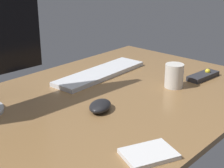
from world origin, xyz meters
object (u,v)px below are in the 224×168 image
at_px(coffee_mug, 174,76).
at_px(computer_mouse, 100,106).
at_px(keyboard, 100,73).
at_px(notepad, 149,154).
at_px(media_remote, 203,76).

bearing_deg(coffee_mug, computer_mouse, 170.00).
xyz_separation_m(keyboard, coffee_mug, (0.09, -0.30, 0.04)).
height_order(computer_mouse, notepad, computer_mouse).
xyz_separation_m(computer_mouse, notepad, (-0.11, -0.28, -0.01)).
bearing_deg(notepad, coffee_mug, 25.63).
xyz_separation_m(media_remote, notepad, (-0.62, -0.18, -0.00)).
height_order(media_remote, coffee_mug, coffee_mug).
relative_size(coffee_mug, notepad, 0.69).
bearing_deg(keyboard, computer_mouse, -138.78).
bearing_deg(keyboard, notepad, -127.70).
distance_m(keyboard, media_remote, 0.42).
height_order(computer_mouse, media_remote, media_remote).
height_order(keyboard, coffee_mug, coffee_mug).
relative_size(computer_mouse, notepad, 0.77).
bearing_deg(keyboard, coffee_mug, -76.35).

